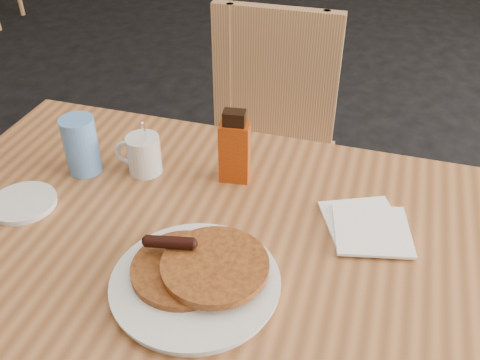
% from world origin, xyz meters
% --- Properties ---
extents(main_table, '(1.35, 0.97, 0.75)m').
position_xyz_m(main_table, '(-0.04, -0.01, 0.71)').
color(main_table, '#A4663A').
rests_on(main_table, floor).
extents(chair_main_far, '(0.44, 0.44, 0.92)m').
position_xyz_m(chair_main_far, '(-0.02, 0.75, 0.55)').
color(chair_main_far, tan).
rests_on(chair_main_far, floor).
extents(pancake_plate, '(0.30, 0.30, 0.07)m').
position_xyz_m(pancake_plate, '(-0.02, -0.13, 0.77)').
color(pancake_plate, silver).
rests_on(pancake_plate, main_table).
extents(coffee_mug, '(0.11, 0.08, 0.14)m').
position_xyz_m(coffee_mug, '(-0.23, 0.18, 0.80)').
color(coffee_mug, silver).
rests_on(coffee_mug, main_table).
extents(syrup_bottle, '(0.07, 0.04, 0.17)m').
position_xyz_m(syrup_bottle, '(-0.02, 0.19, 0.83)').
color(syrup_bottle, maroon).
rests_on(syrup_bottle, main_table).
extents(napkin_stack, '(0.20, 0.21, 0.01)m').
position_xyz_m(napkin_stack, '(0.28, 0.08, 0.76)').
color(napkin_stack, white).
rests_on(napkin_stack, main_table).
extents(blue_tumbler, '(0.10, 0.10, 0.13)m').
position_xyz_m(blue_tumbler, '(-0.36, 0.15, 0.82)').
color(blue_tumbler, '#598AD1').
rests_on(blue_tumbler, main_table).
extents(side_saucer, '(0.17, 0.17, 0.01)m').
position_xyz_m(side_saucer, '(-0.43, 0.01, 0.76)').
color(side_saucer, silver).
rests_on(side_saucer, main_table).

